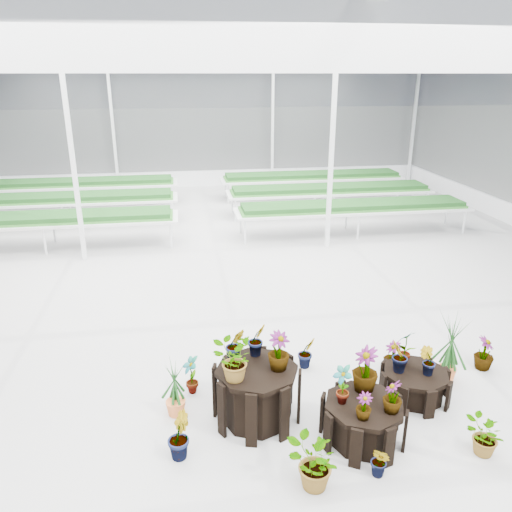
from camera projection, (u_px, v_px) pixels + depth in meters
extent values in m
plane|color=gray|center=(225.00, 329.00, 8.69)|extent=(24.00, 24.00, 0.00)
cylinder|color=black|center=(257.00, 393.00, 6.35)|extent=(1.33, 1.33, 0.74)
cylinder|color=black|center=(363.00, 422.00, 6.00)|extent=(1.22, 1.22, 0.52)
cylinder|color=black|center=(414.00, 384.00, 6.81)|extent=(0.91, 0.91, 0.41)
imported|color=#164117|center=(235.00, 345.00, 6.32)|extent=(0.29, 0.25, 0.46)
imported|color=#164117|center=(278.00, 351.00, 6.13)|extent=(0.37, 0.37, 0.49)
imported|color=#164117|center=(257.00, 339.00, 6.46)|extent=(0.30, 0.28, 0.44)
imported|color=#164117|center=(233.00, 362.00, 5.90)|extent=(0.56, 0.52, 0.51)
imported|color=#164117|center=(342.00, 384.00, 5.85)|extent=(0.26, 0.31, 0.50)
imported|color=#164117|center=(393.00, 397.00, 5.70)|extent=(0.31, 0.31, 0.40)
imported|color=#164117|center=(365.00, 369.00, 6.07)|extent=(0.40, 0.40, 0.58)
imported|color=#164117|center=(364.00, 406.00, 5.60)|extent=(0.25, 0.25, 0.32)
imported|color=#164117|center=(400.00, 357.00, 6.64)|extent=(0.33, 0.34, 0.48)
imported|color=#164117|center=(427.00, 361.00, 6.62)|extent=(0.28, 0.27, 0.39)
imported|color=#164117|center=(406.00, 346.00, 6.87)|extent=(0.32, 0.27, 0.51)
imported|color=#164117|center=(179.00, 435.00, 5.73)|extent=(0.30, 0.35, 0.57)
imported|color=#164117|center=(191.00, 374.00, 6.90)|extent=(0.27, 0.34, 0.57)
imported|color=#164117|center=(314.00, 466.00, 5.27)|extent=(0.67, 0.63, 0.61)
imported|color=#164117|center=(380.00, 462.00, 5.45)|extent=(0.25, 0.27, 0.41)
imported|color=#164117|center=(484.00, 438.00, 5.76)|extent=(0.47, 0.41, 0.48)
imported|color=#164117|center=(484.00, 353.00, 7.46)|extent=(0.41, 0.41, 0.52)
imported|color=#164117|center=(392.00, 356.00, 7.44)|extent=(0.33, 0.33, 0.47)
imported|color=#164117|center=(307.00, 352.00, 7.52)|extent=(0.33, 0.29, 0.49)
imported|color=#164117|center=(250.00, 354.00, 7.40)|extent=(0.61, 0.64, 0.56)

